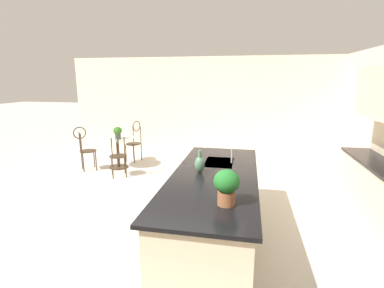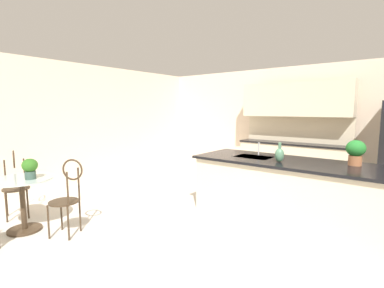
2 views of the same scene
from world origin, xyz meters
name	(u,v)px [view 1 (image 1 of 2)]	position (x,y,z in m)	size (l,w,h in m)	color
ground_plane	(159,223)	(0.00, 0.00, 0.00)	(40.00, 40.00, 0.00)	beige
wall_left_window	(204,106)	(-4.26, 0.00, 1.35)	(0.12, 7.80, 2.70)	beige
kitchen_island	(214,208)	(0.30, 0.85, 0.46)	(2.80, 1.06, 0.92)	beige
bistro_table	(118,150)	(-2.41, -1.79, 0.45)	(0.80, 0.80, 0.74)	#3D2D1E
chair_near_window	(118,152)	(-1.78, -1.48, 0.57)	(0.52, 0.52, 1.04)	#3D2D1E
chair_by_island	(85,146)	(-2.08, -2.44, 0.57)	(0.53, 0.53, 1.04)	#3D2D1E
chair_toward_desk	(135,139)	(-3.07, -1.63, 0.57)	(0.52, 0.49, 1.04)	#3D2D1E
sink_faucet	(232,155)	(-0.25, 1.03, 1.03)	(0.02, 0.02, 0.22)	#B2B5BA
potted_plant_on_table	(118,132)	(-2.29, -1.71, 0.90)	(0.20, 0.20, 0.28)	#385147
potted_plant_counter_far	(227,185)	(1.15, 1.06, 1.12)	(0.25, 0.25, 0.35)	#9E603D
vase_on_counter	(200,164)	(0.25, 0.65, 1.03)	(0.13, 0.13, 0.29)	#4C7A5B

